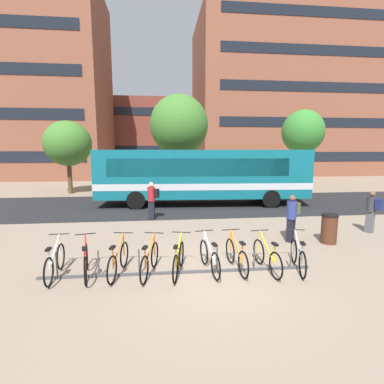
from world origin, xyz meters
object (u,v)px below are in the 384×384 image
(parked_bicycle_white_0, at_px, (55,262))
(street_tree_2, at_px, (68,144))
(commuter_black_pack_0, at_px, (152,198))
(commuter_navy_pack_1, at_px, (372,209))
(parked_bicycle_orange_6, at_px, (236,256))
(street_tree_0, at_px, (179,125))
(parked_bicycle_silver_8, at_px, (298,256))
(commuter_olive_pack_2, at_px, (292,215))
(trash_bin, at_px, (329,228))
(parked_bicycle_orange_3, at_px, (150,261))
(parked_bicycle_yellow_7, at_px, (267,257))
(parked_bicycle_red_1, at_px, (86,262))
(street_tree_1, at_px, (303,132))
(city_bus, at_px, (204,174))
(parked_bicycle_white_5, at_px, (209,258))
(parked_bicycle_yellow_4, at_px, (179,260))
(parked_bicycle_orange_2, at_px, (118,261))

(parked_bicycle_white_0, xyz_separation_m, street_tree_2, (-3.97, 14.40, 3.24))
(commuter_black_pack_0, height_order, commuter_navy_pack_1, commuter_black_pack_0)
(parked_bicycle_orange_6, xyz_separation_m, street_tree_2, (-8.66, 14.46, 3.24))
(commuter_navy_pack_1, distance_m, street_tree_0, 14.50)
(parked_bicycle_silver_8, distance_m, street_tree_2, 18.20)
(commuter_olive_pack_2, distance_m, trash_bin, 1.34)
(parked_bicycle_orange_3, bearing_deg, parked_bicycle_yellow_7, -78.63)
(parked_bicycle_yellow_7, height_order, commuter_black_pack_0, commuter_black_pack_0)
(parked_bicycle_white_0, height_order, commuter_olive_pack_2, commuter_olive_pack_2)
(parked_bicycle_red_1, relative_size, street_tree_1, 0.26)
(city_bus, bearing_deg, parked_bicycle_silver_8, -79.92)
(parked_bicycle_orange_3, height_order, commuter_olive_pack_2, commuter_olive_pack_2)
(parked_bicycle_silver_8, xyz_separation_m, street_tree_0, (-2.22, 15.21, 4.65))
(parked_bicycle_white_5, bearing_deg, parked_bicycle_yellow_7, -102.90)
(parked_bicycle_white_5, relative_size, parked_bicycle_silver_8, 1.02)
(parked_bicycle_silver_8, bearing_deg, parked_bicycle_white_5, 99.84)
(commuter_navy_pack_1, bearing_deg, parked_bicycle_white_5, 83.80)
(parked_bicycle_yellow_4, height_order, parked_bicycle_orange_6, same)
(trash_bin, relative_size, street_tree_1, 0.16)
(commuter_olive_pack_2, xyz_separation_m, trash_bin, (1.23, -0.29, -0.44))
(parked_bicycle_white_5, xyz_separation_m, parked_bicycle_yellow_7, (1.53, -0.13, 0.00))
(parked_bicycle_yellow_7, height_order, street_tree_2, street_tree_2)
(commuter_navy_pack_1, height_order, street_tree_0, street_tree_0)
(parked_bicycle_orange_2, xyz_separation_m, parked_bicycle_white_5, (2.37, -0.05, 0.00))
(commuter_navy_pack_1, distance_m, street_tree_2, 18.98)
(city_bus, distance_m, parked_bicycle_orange_6, 9.37)
(parked_bicycle_yellow_7, distance_m, commuter_navy_pack_1, 6.11)
(commuter_navy_pack_1, bearing_deg, parked_bicycle_silver_8, 95.23)
(parked_bicycle_orange_6, xyz_separation_m, parked_bicycle_yellow_7, (0.79, -0.15, 0.00))
(parked_bicycle_yellow_7, relative_size, street_tree_1, 0.26)
(parked_bicycle_silver_8, xyz_separation_m, commuter_olive_pack_2, (0.90, 2.31, 0.58))
(commuter_navy_pack_1, height_order, trash_bin, commuter_navy_pack_1)
(commuter_olive_pack_2, bearing_deg, parked_bicycle_white_0, -20.54)
(parked_bicycle_red_1, distance_m, parked_bicycle_orange_6, 3.92)
(parked_bicycle_white_0, relative_size, street_tree_1, 0.26)
(parked_bicycle_red_1, xyz_separation_m, parked_bicycle_yellow_7, (4.70, -0.17, 0.00))
(parked_bicycle_white_5, height_order, trash_bin, trash_bin)
(city_bus, height_order, parked_bicycle_red_1, city_bus)
(parked_bicycle_white_5, relative_size, parked_bicycle_yellow_7, 1.00)
(parked_bicycle_red_1, height_order, parked_bicycle_white_5, same)
(parked_bicycle_white_5, distance_m, parked_bicycle_yellow_7, 1.53)
(city_bus, xyz_separation_m, street_tree_2, (-9.13, 5.21, 1.85))
(parked_bicycle_red_1, distance_m, commuter_olive_pack_2, 6.81)
(parked_bicycle_yellow_4, bearing_deg, parked_bicycle_white_0, 99.42)
(commuter_navy_pack_1, xyz_separation_m, trash_bin, (-2.34, -0.99, -0.43))
(city_bus, distance_m, parked_bicycle_white_5, 9.46)
(parked_bicycle_orange_3, bearing_deg, parked_bicycle_white_5, -75.33)
(parked_bicycle_silver_8, height_order, trash_bin, trash_bin)
(commuter_navy_pack_1, xyz_separation_m, street_tree_0, (-6.68, 12.20, 4.09))
(parked_bicycle_yellow_4, relative_size, commuter_black_pack_0, 0.97)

